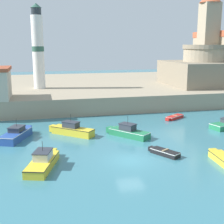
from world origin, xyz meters
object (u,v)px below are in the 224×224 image
at_px(motorboat_blue_4, 17,134).
at_px(fortress, 204,70).
at_px(motorboat_yellow_3, 43,161).
at_px(lighthouse, 38,48).
at_px(dinghy_red_2, 174,117).
at_px(motorboat_green_6, 128,132).
at_px(motorboat_yellow_0, 72,130).
at_px(dinghy_black_5, 164,152).

distance_m(motorboat_blue_4, fortress, 40.71).
height_order(motorboat_yellow_3, lighthouse, lighthouse).
relative_size(motorboat_yellow_3, motorboat_blue_4, 1.04).
distance_m(dinghy_red_2, fortress, 20.76).
bearing_deg(motorboat_green_6, motorboat_blue_4, 171.68).
bearing_deg(motorboat_green_6, lighthouse, 112.32).
height_order(motorboat_yellow_3, motorboat_blue_4, motorboat_yellow_3).
relative_size(motorboat_green_6, lighthouse, 0.35).
distance_m(motorboat_yellow_3, fortress, 43.96).
distance_m(motorboat_yellow_3, lighthouse, 32.96).
distance_m(motorboat_yellow_0, motorboat_yellow_3, 10.21).
height_order(motorboat_blue_4, dinghy_black_5, motorboat_blue_4).
height_order(motorboat_yellow_3, motorboat_green_6, motorboat_green_6).
distance_m(motorboat_blue_4, lighthouse, 24.40).
bearing_deg(motorboat_blue_4, motorboat_yellow_0, 2.80).
bearing_deg(lighthouse, motorboat_yellow_0, -81.04).
xyz_separation_m(motorboat_yellow_3, motorboat_green_6, (10.02, 7.38, 0.01)).
relative_size(motorboat_blue_4, fortress, 0.42).
xyz_separation_m(motorboat_yellow_0, fortress, (28.53, 20.05, 5.05)).
distance_m(dinghy_red_2, lighthouse, 27.46).
bearing_deg(dinghy_red_2, dinghy_black_5, -117.91).
distance_m(dinghy_red_2, motorboat_yellow_3, 23.89).
relative_size(motorboat_blue_4, dinghy_black_5, 1.76).
relative_size(motorboat_yellow_3, motorboat_green_6, 1.19).
xyz_separation_m(motorboat_yellow_3, motorboat_blue_4, (-2.80, 9.26, 0.04)).
bearing_deg(motorboat_yellow_3, motorboat_blue_4, 106.82).
xyz_separation_m(motorboat_blue_4, lighthouse, (2.89, 22.31, 9.45)).
relative_size(motorboat_yellow_3, dinghy_black_5, 1.83).
distance_m(motorboat_yellow_3, motorboat_green_6, 12.44).
distance_m(dinghy_red_2, motorboat_green_6, 11.45).
bearing_deg(dinghy_black_5, fortress, 55.11).
xyz_separation_m(motorboat_green_6, lighthouse, (-9.93, 24.18, 9.47)).
distance_m(motorboat_blue_4, dinghy_black_5, 17.01).
bearing_deg(motorboat_yellow_3, motorboat_green_6, 36.38).
height_order(motorboat_yellow_0, motorboat_green_6, motorboat_yellow_0).
bearing_deg(lighthouse, dinghy_red_2, -42.16).
height_order(motorboat_yellow_3, dinghy_black_5, motorboat_yellow_3).
bearing_deg(motorboat_blue_4, motorboat_yellow_3, -73.18).
xyz_separation_m(motorboat_yellow_3, lighthouse, (0.09, 31.56, 9.49)).
bearing_deg(motorboat_blue_4, dinghy_red_2, 13.05).
distance_m(dinghy_black_5, fortress, 35.92).
xyz_separation_m(dinghy_red_2, motorboat_yellow_3, (-19.11, -14.34, 0.29)).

